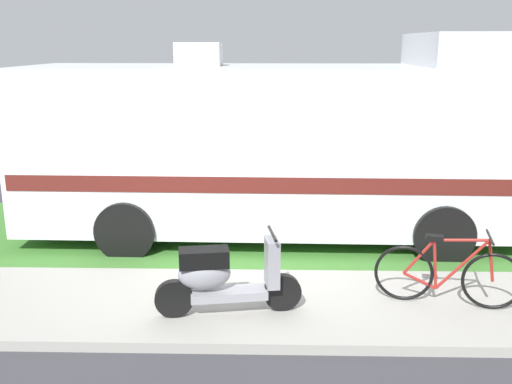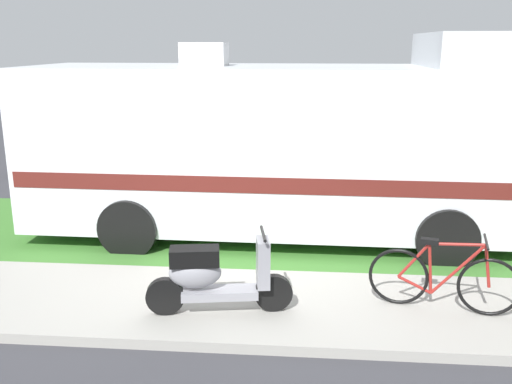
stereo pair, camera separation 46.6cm
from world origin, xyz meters
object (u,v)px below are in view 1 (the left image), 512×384
(scooter, at_px, (223,277))
(pickup_truck_far, at_px, (251,120))
(pickup_truck_near, at_px, (134,134))
(bicycle, at_px, (448,274))
(motorhome_rv, at_px, (282,144))

(scooter, bearing_deg, pickup_truck_far, 90.21)
(pickup_truck_near, bearing_deg, scooter, -70.08)
(bicycle, relative_size, pickup_truck_near, 0.31)
(pickup_truck_far, bearing_deg, pickup_truck_near, -136.41)
(motorhome_rv, distance_m, pickup_truck_far, 7.53)
(pickup_truck_near, relative_size, pickup_truck_far, 1.05)
(pickup_truck_near, bearing_deg, bicycle, -54.08)
(scooter, height_order, bicycle, scooter)
(motorhome_rv, bearing_deg, pickup_truck_near, 126.87)
(bicycle, relative_size, pickup_truck_far, 0.33)
(scooter, xyz_separation_m, pickup_truck_near, (-2.86, 7.89, 0.38))
(motorhome_rv, relative_size, pickup_truck_near, 1.52)
(motorhome_rv, relative_size, bicycle, 4.82)
(bicycle, height_order, pickup_truck_far, pickup_truck_far)
(bicycle, xyz_separation_m, pickup_truck_near, (-5.50, 7.59, 0.45))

